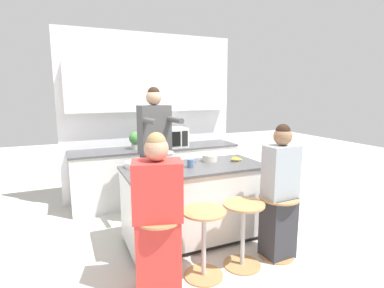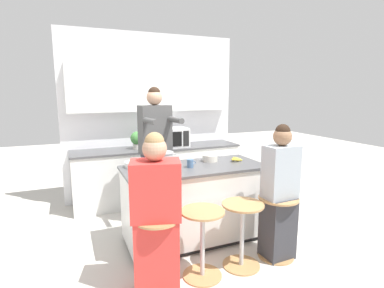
{
  "view_description": "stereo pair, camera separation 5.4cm",
  "coord_description": "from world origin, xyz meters",
  "px_view_note": "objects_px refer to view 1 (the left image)",
  "views": [
    {
      "loc": [
        -1.39,
        -3.08,
        1.76
      ],
      "look_at": [
        0.0,
        0.07,
        1.16
      ],
      "focal_mm": 28.0,
      "sensor_mm": 36.0,
      "label": 1
    },
    {
      "loc": [
        -1.34,
        -3.1,
        1.76
      ],
      "look_at": [
        0.0,
        0.07,
        1.16
      ],
      "focal_mm": 28.0,
      "sensor_mm": 36.0,
      "label": 2
    }
  ],
  "objects_px": {
    "bar_stool_center_left": "(204,238)",
    "person_seated_near": "(280,197)",
    "bar_stool_leftmost": "(159,247)",
    "banana_bunch": "(235,159)",
    "bar_stool_rightmost": "(278,221)",
    "person_cooking": "(155,156)",
    "juice_carton": "(153,164)",
    "person_wrapped_blanket": "(158,217)",
    "kitchen_island": "(195,203)",
    "coffee_cup_near": "(190,163)",
    "potted_plant": "(136,140)",
    "bar_stool_center_right": "(243,229)",
    "microwave": "(169,138)",
    "cooking_pot": "(162,159)",
    "fruit_bowl": "(135,164)"
  },
  "relations": [
    {
      "from": "person_wrapped_blanket",
      "to": "person_cooking",
      "type": "bearing_deg",
      "value": 89.44
    },
    {
      "from": "bar_stool_leftmost",
      "to": "cooking_pot",
      "type": "distance_m",
      "value": 1.08
    },
    {
      "from": "bar_stool_rightmost",
      "to": "fruit_bowl",
      "type": "distance_m",
      "value": 1.69
    },
    {
      "from": "bar_stool_center_right",
      "to": "kitchen_island",
      "type": "bearing_deg",
      "value": 107.4
    },
    {
      "from": "coffee_cup_near",
      "to": "potted_plant",
      "type": "bearing_deg",
      "value": 100.14
    },
    {
      "from": "person_cooking",
      "to": "fruit_bowl",
      "type": "height_order",
      "value": "person_cooking"
    },
    {
      "from": "bar_stool_rightmost",
      "to": "microwave",
      "type": "height_order",
      "value": "microwave"
    },
    {
      "from": "fruit_bowl",
      "to": "coffee_cup_near",
      "type": "relative_size",
      "value": 2.16
    },
    {
      "from": "bar_stool_leftmost",
      "to": "juice_carton",
      "type": "xyz_separation_m",
      "value": [
        0.14,
        0.59,
        0.61
      ]
    },
    {
      "from": "kitchen_island",
      "to": "person_seated_near",
      "type": "height_order",
      "value": "person_seated_near"
    },
    {
      "from": "person_wrapped_blanket",
      "to": "banana_bunch",
      "type": "xyz_separation_m",
      "value": [
        1.23,
        0.72,
        0.25
      ]
    },
    {
      "from": "coffee_cup_near",
      "to": "juice_carton",
      "type": "bearing_deg",
      "value": -172.08
    },
    {
      "from": "bar_stool_center_left",
      "to": "person_seated_near",
      "type": "height_order",
      "value": "person_seated_near"
    },
    {
      "from": "bar_stool_center_right",
      "to": "microwave",
      "type": "distance_m",
      "value": 2.24
    },
    {
      "from": "bar_stool_rightmost",
      "to": "juice_carton",
      "type": "bearing_deg",
      "value": 153.19
    },
    {
      "from": "person_wrapped_blanket",
      "to": "juice_carton",
      "type": "xyz_separation_m",
      "value": [
        0.14,
        0.6,
        0.33
      ]
    },
    {
      "from": "kitchen_island",
      "to": "bar_stool_center_right",
      "type": "height_order",
      "value": "kitchen_island"
    },
    {
      "from": "bar_stool_center_left",
      "to": "bar_stool_center_right",
      "type": "distance_m",
      "value": 0.44
    },
    {
      "from": "banana_bunch",
      "to": "juice_carton",
      "type": "relative_size",
      "value": 0.83
    },
    {
      "from": "kitchen_island",
      "to": "person_cooking",
      "type": "xyz_separation_m",
      "value": [
        -0.27,
        0.67,
        0.46
      ]
    },
    {
      "from": "bar_stool_center_left",
      "to": "bar_stool_rightmost",
      "type": "xyz_separation_m",
      "value": [
        0.88,
        0.01,
        0.0
      ]
    },
    {
      "from": "bar_stool_center_left",
      "to": "kitchen_island",
      "type": "bearing_deg",
      "value": 72.63
    },
    {
      "from": "coffee_cup_near",
      "to": "banana_bunch",
      "type": "xyz_separation_m",
      "value": [
        0.63,
        0.06,
        -0.02
      ]
    },
    {
      "from": "person_cooking",
      "to": "person_seated_near",
      "type": "height_order",
      "value": "person_cooking"
    },
    {
      "from": "bar_stool_center_right",
      "to": "potted_plant",
      "type": "xyz_separation_m",
      "value": [
        -0.56,
        2.17,
        0.63
      ]
    },
    {
      "from": "cooking_pot",
      "to": "microwave",
      "type": "xyz_separation_m",
      "value": [
        0.55,
        1.3,
        0.04
      ]
    },
    {
      "from": "person_seated_near",
      "to": "microwave",
      "type": "distance_m",
      "value": 2.22
    },
    {
      "from": "cooking_pot",
      "to": "coffee_cup_near",
      "type": "bearing_deg",
      "value": -32.94
    },
    {
      "from": "person_seated_near",
      "to": "potted_plant",
      "type": "height_order",
      "value": "person_seated_near"
    },
    {
      "from": "bar_stool_center_right",
      "to": "microwave",
      "type": "height_order",
      "value": "microwave"
    },
    {
      "from": "bar_stool_rightmost",
      "to": "juice_carton",
      "type": "xyz_separation_m",
      "value": [
        -1.19,
        0.6,
        0.61
      ]
    },
    {
      "from": "fruit_bowl",
      "to": "banana_bunch",
      "type": "distance_m",
      "value": 1.23
    },
    {
      "from": "bar_stool_center_left",
      "to": "bar_stool_center_right",
      "type": "bearing_deg",
      "value": 0.19
    },
    {
      "from": "bar_stool_center_left",
      "to": "person_seated_near",
      "type": "distance_m",
      "value": 0.93
    },
    {
      "from": "person_cooking",
      "to": "microwave",
      "type": "xyz_separation_m",
      "value": [
        0.47,
        0.77,
        0.12
      ]
    },
    {
      "from": "bar_stool_leftmost",
      "to": "person_cooking",
      "type": "distance_m",
      "value": 1.51
    },
    {
      "from": "person_cooking",
      "to": "person_seated_near",
      "type": "relative_size",
      "value": 1.27
    },
    {
      "from": "person_seated_near",
      "to": "person_cooking",
      "type": "bearing_deg",
      "value": 121.78
    },
    {
      "from": "bar_stool_center_right",
      "to": "juice_carton",
      "type": "xyz_separation_m",
      "value": [
        -0.74,
        0.61,
        0.61
      ]
    },
    {
      "from": "bar_stool_center_right",
      "to": "person_cooking",
      "type": "relative_size",
      "value": 0.37
    },
    {
      "from": "bar_stool_leftmost",
      "to": "banana_bunch",
      "type": "distance_m",
      "value": 1.52
    },
    {
      "from": "person_seated_near",
      "to": "banana_bunch",
      "type": "distance_m",
      "value": 0.77
    },
    {
      "from": "kitchen_island",
      "to": "person_cooking",
      "type": "relative_size",
      "value": 0.9
    },
    {
      "from": "coffee_cup_near",
      "to": "person_wrapped_blanket",
      "type": "bearing_deg",
      "value": -132.2
    },
    {
      "from": "kitchen_island",
      "to": "person_seated_near",
      "type": "xyz_separation_m",
      "value": [
        0.67,
        -0.7,
        0.21
      ]
    },
    {
      "from": "person_wrapped_blanket",
      "to": "juice_carton",
      "type": "height_order",
      "value": "person_wrapped_blanket"
    },
    {
      "from": "bar_stool_leftmost",
      "to": "coffee_cup_near",
      "type": "relative_size",
      "value": 6.27
    },
    {
      "from": "bar_stool_leftmost",
      "to": "microwave",
      "type": "bearing_deg",
      "value": 68.0
    },
    {
      "from": "kitchen_island",
      "to": "person_wrapped_blanket",
      "type": "height_order",
      "value": "person_wrapped_blanket"
    },
    {
      "from": "kitchen_island",
      "to": "banana_bunch",
      "type": "bearing_deg",
      "value": 2.19
    }
  ]
}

